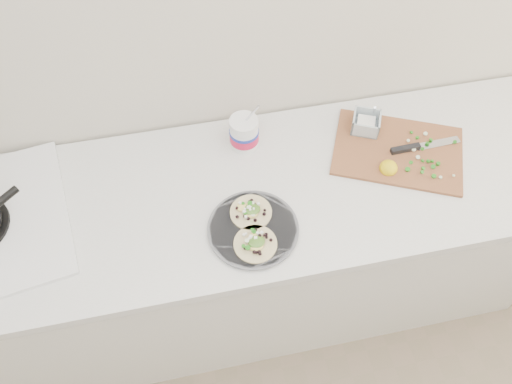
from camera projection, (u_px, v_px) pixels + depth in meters
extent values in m
cube|color=beige|center=(217.00, 30.00, 1.48)|extent=(3.50, 0.05, 2.60)
cube|color=white|center=(243.00, 255.00, 2.02)|extent=(2.40, 0.62, 0.86)
cube|color=silver|center=(241.00, 196.00, 1.64)|extent=(2.44, 0.66, 0.04)
cylinder|color=#57585E|center=(253.00, 229.00, 1.54)|extent=(0.27, 0.27, 0.01)
cylinder|color=#57585E|center=(253.00, 229.00, 1.54)|extent=(0.28, 0.28, 0.00)
cylinder|color=white|center=(244.00, 133.00, 1.70)|extent=(0.10, 0.10, 0.12)
cylinder|color=#C41540|center=(244.00, 135.00, 1.71)|extent=(0.10, 0.10, 0.04)
cylinder|color=#192D99|center=(244.00, 131.00, 1.69)|extent=(0.10, 0.10, 0.01)
cube|color=brown|center=(398.00, 151.00, 1.72)|extent=(0.52, 0.45, 0.01)
cube|color=white|center=(366.00, 124.00, 1.76)|extent=(0.06, 0.06, 0.03)
ellipsoid|color=yellow|center=(389.00, 166.00, 1.65)|extent=(0.06, 0.06, 0.05)
cube|color=silver|center=(438.00, 143.00, 1.73)|extent=(0.16, 0.04, 0.00)
cube|color=black|center=(405.00, 149.00, 1.71)|extent=(0.10, 0.02, 0.02)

